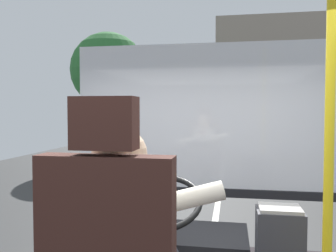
# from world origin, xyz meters

# --- Properties ---
(ground) EXTENTS (18.00, 44.00, 0.06)m
(ground) POSITION_xyz_m (0.00, 8.80, -0.02)
(ground) COLOR #333333
(bus_driver) EXTENTS (0.82, 0.59, 0.75)m
(bus_driver) POSITION_xyz_m (-0.14, -0.46, 1.50)
(bus_driver) COLOR black
(bus_driver) RESTS_ON driver_seat
(handrail_pole) EXTENTS (0.04, 0.04, 2.18)m
(handrail_pole) POSITION_xyz_m (0.73, -0.09, 1.84)
(handrail_pole) COLOR yellow
(handrail_pole) RESTS_ON bus_floor
(windshield_panel) EXTENTS (2.50, 0.08, 1.48)m
(windshield_panel) POSITION_xyz_m (0.00, 1.62, 1.79)
(windshield_panel) COLOR silver
(street_tree) EXTENTS (2.85, 2.85, 5.00)m
(street_tree) POSITION_xyz_m (-4.34, 11.13, 3.54)
(street_tree) COLOR #4C3828
(street_tree) RESTS_ON ground
(shop_building) EXTENTS (11.05, 5.23, 6.48)m
(shop_building) POSITION_xyz_m (5.04, 17.70, 3.24)
(shop_building) COLOR gray
(shop_building) RESTS_ON ground
(parked_car_silver) EXTENTS (1.83, 3.89, 1.41)m
(parked_car_silver) POSITION_xyz_m (4.53, 15.99, 0.73)
(parked_car_silver) COLOR silver
(parked_car_silver) RESTS_ON ground
(parked_car_black) EXTENTS (1.76, 3.92, 1.26)m
(parked_car_black) POSITION_xyz_m (4.78, 21.26, 0.65)
(parked_car_black) COLOR black
(parked_car_black) RESTS_ON ground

